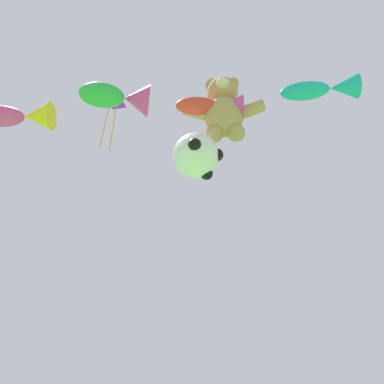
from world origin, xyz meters
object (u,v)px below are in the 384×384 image
Objects in this scene: fish_kite_emerald at (119,97)px; teddy_bear_kite at (224,109)px; soccer_ball_kite at (196,156)px; fish_kite_teal at (324,89)px; fish_kite_magenta at (19,116)px; diamond_kite at (113,105)px; fish_kite_crimson at (214,107)px.

teddy_bear_kite is at bearing 5.80° from fish_kite_emerald.
soccer_ball_kite is at bearing 5.61° from fish_kite_emerald.
fish_kite_emerald is (-2.62, -0.27, 0.29)m from teddy_bear_kite.
teddy_bear_kite is 2.69m from fish_kite_teal.
teddy_bear_kite is at bearing 3.38° from fish_kite_magenta.
diamond_kite is at bearing 53.48° from fish_kite_magenta.
diamond_kite is (1.55, 2.10, 2.47)m from fish_kite_magenta.
fish_kite_crimson is at bearing 1.47° from fish_kite_magenta.
fish_kite_crimson reaches higher than soccer_ball_kite.
fish_kite_teal is 7.76m from fish_kite_magenta.
fish_kite_teal is 6.59m from diamond_kite.
fish_kite_emerald is (-5.24, -0.35, -0.32)m from fish_kite_teal.
fish_kite_teal is at bearing -15.60° from diamond_kite.
fish_kite_teal is (2.62, 0.08, 0.61)m from teddy_bear_kite.
diamond_kite reaches higher than fish_kite_crimson.
diamond_kite reaches higher than fish_kite_magenta.
soccer_ball_kite is at bearing -177.26° from fish_kite_teal.
fish_kite_crimson is 4.84m from fish_kite_magenta.
fish_kite_teal is at bearing 2.84° from fish_kite_magenta.
teddy_bear_kite is 0.76× the size of diamond_kite.
fish_kite_emerald reaches higher than soccer_ball_kite.
soccer_ball_kite is at bearing -33.41° from diamond_kite.
teddy_bear_kite is 1.68m from soccer_ball_kite.
fish_kite_emerald is 2.97m from diamond_kite.
teddy_bear_kite is at bearing -26.98° from diamond_kite.
diamond_kite reaches higher than fish_kite_teal.
teddy_bear_kite is at bearing 35.54° from fish_kite_crimson.
diamond_kite is (-3.28, 1.97, 2.32)m from fish_kite_crimson.
fish_kite_teal is at bearing 3.80° from fish_kite_emerald.
teddy_bear_kite is 1.12× the size of fish_kite_emerald.
fish_kite_crimson reaches higher than fish_kite_magenta.
diamond_kite is at bearing 153.02° from teddy_bear_kite.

